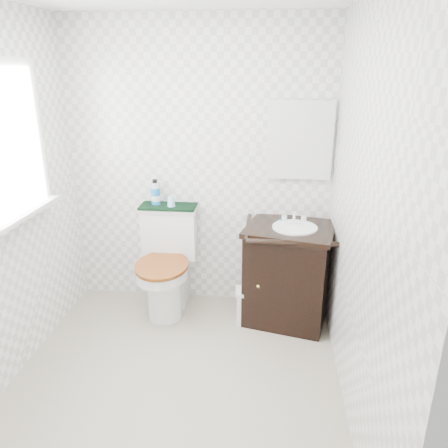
% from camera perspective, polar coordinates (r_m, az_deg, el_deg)
% --- Properties ---
extents(floor, '(2.40, 2.40, 0.00)m').
position_cam_1_polar(floor, '(3.13, -6.45, -20.02)').
color(floor, '#AAA089').
rests_on(floor, ground).
extents(wall_back, '(2.40, 0.00, 2.40)m').
position_cam_1_polar(wall_back, '(3.67, -3.27, 7.24)').
color(wall_back, white).
rests_on(wall_back, ground).
extents(wall_front, '(2.40, 0.00, 2.40)m').
position_cam_1_polar(wall_front, '(1.50, -18.03, -13.33)').
color(wall_front, white).
rests_on(wall_front, ground).
extents(wall_right, '(0.00, 2.40, 2.40)m').
position_cam_1_polar(wall_right, '(2.53, 17.60, 0.46)').
color(wall_right, white).
rests_on(wall_right, ground).
extents(window, '(0.02, 0.70, 0.90)m').
position_cam_1_polar(window, '(3.10, -26.62, 9.45)').
color(window, white).
rests_on(window, wall_left).
extents(mirror, '(0.50, 0.02, 0.60)m').
position_cam_1_polar(mirror, '(3.56, 9.87, 10.69)').
color(mirror, silver).
rests_on(mirror, wall_back).
extents(toilet, '(0.48, 0.66, 0.89)m').
position_cam_1_polar(toilet, '(3.77, -7.40, -5.71)').
color(toilet, white).
rests_on(toilet, floor).
extents(vanity, '(0.79, 0.71, 0.92)m').
position_cam_1_polar(vanity, '(3.61, 8.41, -6.15)').
color(vanity, black).
rests_on(vanity, floor).
extents(trash_bin, '(0.22, 0.18, 0.30)m').
position_cam_1_polar(trash_bin, '(3.64, 3.18, -10.63)').
color(trash_bin, white).
rests_on(trash_bin, floor).
extents(towel, '(0.47, 0.22, 0.02)m').
position_cam_1_polar(towel, '(3.69, -7.31, 2.30)').
color(towel, black).
rests_on(towel, toilet).
extents(mouthwash_bottle, '(0.07, 0.07, 0.21)m').
position_cam_1_polar(mouthwash_bottle, '(3.72, -8.95, 4.04)').
color(mouthwash_bottle, blue).
rests_on(mouthwash_bottle, towel).
extents(cup, '(0.07, 0.07, 0.08)m').
position_cam_1_polar(cup, '(3.65, -6.93, 2.93)').
color(cup, '#99DEFA').
rests_on(cup, towel).
extents(soap_bar, '(0.07, 0.04, 0.02)m').
position_cam_1_polar(soap_bar, '(3.55, 7.52, 0.47)').
color(soap_bar, '#19797B').
rests_on(soap_bar, vanity).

